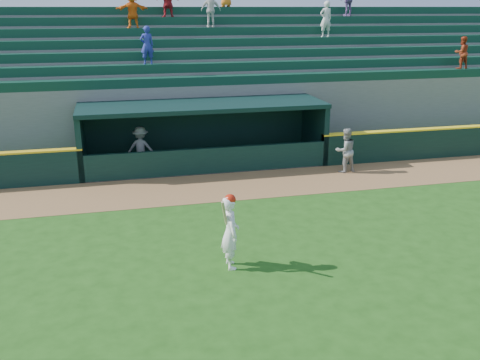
% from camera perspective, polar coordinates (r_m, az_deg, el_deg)
% --- Properties ---
extents(ground, '(120.00, 120.00, 0.00)m').
position_cam_1_polar(ground, '(14.16, 1.52, -6.97)').
color(ground, '#1E4B12').
rests_on(ground, ground).
extents(warning_track, '(40.00, 3.00, 0.01)m').
position_cam_1_polar(warning_track, '(18.60, -2.38, -0.74)').
color(warning_track, brown).
rests_on(warning_track, ground).
extents(dugout_player_front, '(0.90, 0.75, 1.68)m').
position_cam_1_polar(dugout_player_front, '(20.45, 11.17, 3.12)').
color(dugout_player_front, gray).
rests_on(dugout_player_front, ground).
extents(dugout_player_inside, '(1.19, 0.89, 1.65)m').
position_cam_1_polar(dugout_player_inside, '(20.82, -10.52, 3.37)').
color(dugout_player_inside, '#999994').
rests_on(dugout_player_inside, ground).
extents(dugout, '(9.40, 2.80, 2.46)m').
position_cam_1_polar(dugout, '(21.18, -4.07, 5.37)').
color(dugout, slate).
rests_on(dugout, ground).
extents(stands, '(34.50, 6.25, 7.47)m').
position_cam_1_polar(stands, '(25.44, -5.91, 9.83)').
color(stands, slate).
rests_on(stands, ground).
extents(batter_at_plate, '(0.53, 0.79, 1.86)m').
position_cam_1_polar(batter_at_plate, '(12.68, -1.05, -5.47)').
color(batter_at_plate, white).
rests_on(batter_at_plate, ground).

